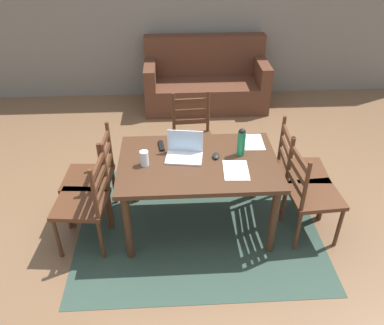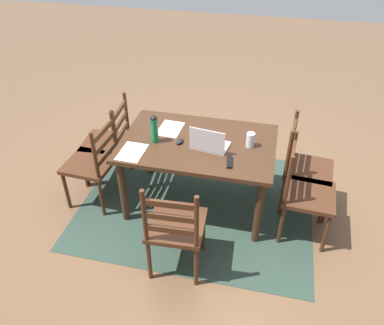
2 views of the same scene
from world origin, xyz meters
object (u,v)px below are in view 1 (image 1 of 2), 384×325
Objects in this scene: dining_table at (198,170)px; chair_right_near at (311,195)px; chair_left_far at (92,177)px; couch at (205,82)px; chair_far_head at (193,139)px; laptop at (185,150)px; chair_right_far at (299,170)px; water_bottle at (241,142)px; drinking_glass at (144,158)px; chair_left_near at (85,203)px; tv_remote at (161,146)px; computer_mouse at (216,156)px.

chair_right_near reaches higher than dining_table.
couch is (1.29, 2.52, -0.11)m from chair_left_far.
chair_far_head is 0.82m from laptop.
chair_right_far is (0.99, 0.19, -0.18)m from dining_table.
laptop is 0.51m from water_bottle.
drinking_glass is at bearing -172.34° from water_bottle.
chair_left_near is at bearing -114.08° from couch.
chair_right_near is 1.42m from tv_remote.
dining_table is 2.73m from couch.
dining_table is at bearing 169.21° from chair_right_near.
laptop is at bearing 165.87° from chair_right_near.
computer_mouse is 0.59× the size of tv_remote.
water_bottle reaches higher than chair_right_far.
drinking_glass is (-0.47, -0.03, 0.16)m from dining_table.
chair_left_far is 1.20m from computer_mouse.
chair_left_far reaches higher than drinking_glass.
computer_mouse is (-0.83, 0.24, 0.29)m from chair_right_near.
water_bottle reaches higher than computer_mouse.
tv_remote is at bearing 176.92° from chair_right_far.
drinking_glass is at bearing -163.01° from computer_mouse.
couch is 5.16× the size of laptop.
chair_far_head is 7.02× the size of drinking_glass.
couch is 2.68m from laptop.
tv_remote is (-0.63, -2.44, 0.39)m from couch.
chair_left_far is at bearing 89.98° from chair_left_near.
chair_far_head is 5.59× the size of tv_remote.
chair_left_far is (-1.98, -0.01, 0.00)m from chair_right_far.
laptop is at bearing -46.61° from tv_remote.
chair_right_far is at bearing 8.60° from drinking_glass.
chair_far_head is at bearing 117.25° from water_bottle.
chair_right_far and chair_left_near have the same top height.
laptop reaches higher than chair_left_near.
chair_right_far reaches higher than computer_mouse.
dining_table is 1.02m from chair_left_far.
chair_right_near is at bearing -6.58° from computer_mouse.
laptop is 0.28m from computer_mouse.
chair_right_near is at bearing -10.79° from dining_table.
computer_mouse is at bearing 163.91° from chair_right_near.
drinking_glass is at bearing -118.16° from chair_far_head.
laptop reaches higher than chair_right_near.
chair_left_far reaches higher than computer_mouse.
chair_far_head reaches higher than dining_table.
water_bottle is 0.86m from drinking_glass.
water_bottle is 1.56× the size of tv_remote.
chair_left_near is 3.17m from couch.
couch is at bearing 80.76° from chair_far_head.
chair_right_near is 5.59× the size of tv_remote.
drinking_glass is (-0.85, -0.11, -0.07)m from water_bottle.
chair_far_head is at bearing 81.24° from laptop.
drinking_glass reaches higher than tv_remote.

